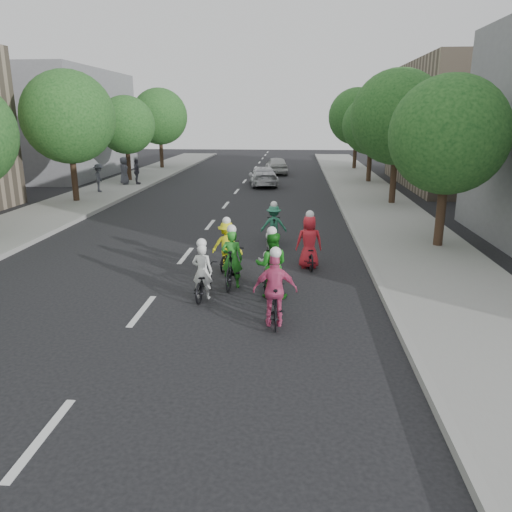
# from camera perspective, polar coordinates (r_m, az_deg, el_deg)

# --- Properties ---
(ground) EXTENTS (120.00, 120.00, 0.00)m
(ground) POSITION_cam_1_polar(r_m,az_deg,el_deg) (12.59, -12.89, -6.13)
(ground) COLOR black
(ground) RESTS_ON ground
(sidewalk_left) EXTENTS (4.00, 80.00, 0.15)m
(sidewalk_left) POSITION_cam_1_polar(r_m,az_deg,el_deg) (24.56, -24.04, 3.76)
(sidewalk_left) COLOR gray
(sidewalk_left) RESTS_ON ground
(curb_left) EXTENTS (0.18, 80.00, 0.18)m
(curb_left) POSITION_cam_1_polar(r_m,az_deg,el_deg) (23.69, -19.89, 3.83)
(curb_left) COLOR #999993
(curb_left) RESTS_ON ground
(sidewalk_right) EXTENTS (4.00, 80.00, 0.15)m
(sidewalk_right) POSITION_cam_1_polar(r_m,az_deg,el_deg) (22.03, 15.74, 3.30)
(sidewalk_right) COLOR gray
(sidewalk_right) RESTS_ON ground
(curb_right) EXTENTS (0.18, 80.00, 0.18)m
(curb_right) POSITION_cam_1_polar(r_m,az_deg,el_deg) (21.73, 10.69, 3.49)
(curb_right) COLOR #999993
(curb_right) RESTS_ON ground
(bldg_sw) EXTENTS (10.00, 14.00, 8.00)m
(bldg_sw) POSITION_cam_1_polar(r_m,az_deg,el_deg) (43.79, -22.89, 13.78)
(bldg_sw) COLOR slate
(bldg_sw) RESTS_ON ground
(bldg_se) EXTENTS (10.00, 14.00, 8.00)m
(bldg_se) POSITION_cam_1_polar(r_m,az_deg,el_deg) (37.23, 24.55, 13.46)
(bldg_se) COLOR gray
(bldg_se) RESTS_ON ground
(tree_l_3) EXTENTS (4.80, 4.80, 6.93)m
(tree_l_3) POSITION_cam_1_polar(r_m,az_deg,el_deg) (28.69, -20.65, 14.62)
(tree_l_3) COLOR black
(tree_l_3) RESTS_ON ground
(tree_l_4) EXTENTS (4.00, 4.00, 5.97)m
(tree_l_4) POSITION_cam_1_polar(r_m,az_deg,el_deg) (37.08, -14.64, 14.28)
(tree_l_4) COLOR black
(tree_l_4) RESTS_ON ground
(tree_l_5) EXTENTS (4.80, 4.80, 6.93)m
(tree_l_5) POSITION_cam_1_polar(r_m,az_deg,el_deg) (45.69, -10.96, 15.38)
(tree_l_5) COLOR black
(tree_l_5) RESTS_ON ground
(tree_r_0) EXTENTS (4.00, 4.00, 5.97)m
(tree_r_0) POSITION_cam_1_polar(r_m,az_deg,el_deg) (18.46, 21.16, 12.74)
(tree_r_0) COLOR black
(tree_r_0) RESTS_ON ground
(tree_r_1) EXTENTS (4.80, 4.80, 6.93)m
(tree_r_1) POSITION_cam_1_polar(r_m,az_deg,el_deg) (27.21, 15.91, 15.00)
(tree_r_1) COLOR black
(tree_r_1) RESTS_ON ground
(tree_r_2) EXTENTS (4.00, 4.00, 5.97)m
(tree_r_2) POSITION_cam_1_polar(r_m,az_deg,el_deg) (36.09, 13.07, 14.36)
(tree_r_2) COLOR black
(tree_r_2) RESTS_ON ground
(tree_r_3) EXTENTS (4.80, 4.80, 6.93)m
(tree_r_3) POSITION_cam_1_polar(r_m,az_deg,el_deg) (45.01, 11.45, 15.36)
(tree_r_3) COLOR black
(tree_r_3) RESTS_ON ground
(cyclist_0) EXTENTS (0.67, 1.67, 1.61)m
(cyclist_0) POSITION_cam_1_polar(r_m,az_deg,el_deg) (13.09, -6.06, -2.53)
(cyclist_0) COLOR black
(cyclist_0) RESTS_ON ground
(cyclist_1) EXTENTS (0.86, 1.73, 1.90)m
(cyclist_1) POSITION_cam_1_polar(r_m,az_deg,el_deg) (13.00, 1.79, -1.66)
(cyclist_1) COLOR black
(cyclist_1) RESTS_ON ground
(cyclist_2) EXTENTS (1.04, 1.59, 1.65)m
(cyclist_2) POSITION_cam_1_polar(r_m,az_deg,el_deg) (15.44, -3.31, 0.72)
(cyclist_2) COLOR black
(cyclist_2) RESTS_ON ground
(cyclist_3) EXTENTS (1.02, 1.57, 1.85)m
(cyclist_3) POSITION_cam_1_polar(r_m,az_deg,el_deg) (11.27, 2.20, -4.63)
(cyclist_3) COLOR black
(cyclist_3) RESTS_ON ground
(cyclist_4) EXTENTS (0.87, 1.69, 1.82)m
(cyclist_4) POSITION_cam_1_polar(r_m,az_deg,el_deg) (15.65, 6.07, 0.97)
(cyclist_4) COLOR black
(cyclist_4) RESTS_ON ground
(cyclist_5) EXTENTS (0.63, 1.84, 1.77)m
(cyclist_5) POSITION_cam_1_polar(r_m,az_deg,el_deg) (13.84, -2.72, -0.96)
(cyclist_5) COLOR black
(cyclist_5) RESTS_ON ground
(cyclist_6) EXTENTS (0.78, 1.63, 1.61)m
(cyclist_6) POSITION_cam_1_polar(r_m,az_deg,el_deg) (13.77, 1.64, -1.31)
(cyclist_6) COLOR black
(cyclist_6) RESTS_ON ground
(cyclist_7) EXTENTS (0.99, 1.70, 1.62)m
(cyclist_7) POSITION_cam_1_polar(r_m,az_deg,el_deg) (18.38, 2.05, 3.25)
(cyclist_7) COLOR black
(cyclist_7) RESTS_ON ground
(follow_car_lead) EXTENTS (2.39, 4.62, 1.28)m
(follow_car_lead) POSITION_cam_1_polar(r_m,az_deg,el_deg) (34.27, 0.83, 9.12)
(follow_car_lead) COLOR silver
(follow_car_lead) RESTS_ON ground
(follow_car_trail) EXTENTS (2.18, 4.24, 1.38)m
(follow_car_trail) POSITION_cam_1_polar(r_m,az_deg,el_deg) (41.33, 2.35, 10.32)
(follow_car_trail) COLOR silver
(follow_car_trail) RESTS_ON ground
(spectator_0) EXTENTS (0.86, 1.20, 1.68)m
(spectator_0) POSITION_cam_1_polar(r_m,az_deg,el_deg) (31.82, -17.50, 8.53)
(spectator_0) COLOR #474953
(spectator_0) RESTS_ON sidewalk_left
(spectator_1) EXTENTS (0.58, 1.04, 1.68)m
(spectator_1) POSITION_cam_1_polar(r_m,az_deg,el_deg) (34.73, -13.47, 9.36)
(spectator_1) COLOR #464550
(spectator_1) RESTS_ON sidewalk_left
(spectator_2) EXTENTS (0.83, 1.03, 1.82)m
(spectator_2) POSITION_cam_1_polar(r_m,az_deg,el_deg) (34.89, -14.84, 9.42)
(spectator_2) COLOR #484A55
(spectator_2) RESTS_ON sidewalk_left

